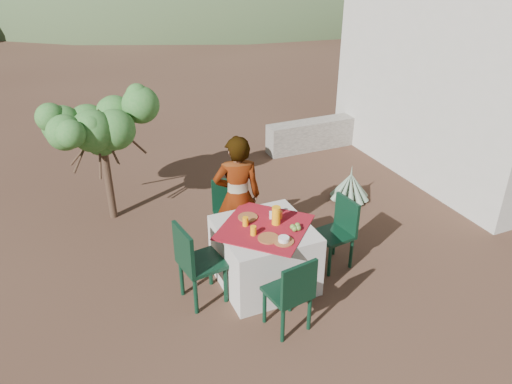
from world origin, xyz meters
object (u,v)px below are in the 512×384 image
table (264,255)px  guesthouse (487,78)px  chair_near (292,292)px  chair_far (229,209)px  juice_pitcher (276,215)px  person (238,197)px  chair_left (195,261)px  shrub_tree (104,131)px  chair_right (339,229)px  agave (350,187)px

table → guesthouse: 5.34m
chair_near → guesthouse: bearing=-161.1°
table → chair_far: (-0.07, 0.97, 0.11)m
table → juice_pitcher: size_ratio=5.97×
person → chair_near: bearing=102.7°
chair_left → shrub_tree: size_ratio=0.59×
table → chair_far: 0.98m
chair_left → guesthouse: guesthouse is taller
chair_far → chair_right: chair_right is taller
chair_right → juice_pitcher: 0.92m
agave → guesthouse: (2.87, 0.43, 1.28)m
table → guesthouse: size_ratio=0.31×
chair_far → shrub_tree: bearing=144.0°
person → shrub_tree: bearing=-37.2°
chair_far → agave: chair_far is taller
chair_near → chair_right: size_ratio=1.01×
chair_left → chair_right: size_ratio=1.10×
chair_near → person: 1.59m
person → shrub_tree: size_ratio=0.97×
chair_far → guesthouse: bearing=19.2°
juice_pitcher → person: bearing=105.9°
table → agave: bearing=32.9°
shrub_tree → chair_near: bearing=-68.2°
chair_near → guesthouse: guesthouse is taller
person → agave: size_ratio=2.50×
table → chair_right: (0.98, -0.02, 0.11)m
guesthouse → juice_pitcher: 5.12m
juice_pitcher → chair_near: bearing=-104.8°
chair_far → guesthouse: guesthouse is taller
agave → guesthouse: guesthouse is taller
chair_right → guesthouse: bearing=107.3°
agave → juice_pitcher: juice_pitcher is taller
table → chair_near: chair_near is taller
chair_near → chair_right: chair_near is taller
table → chair_left: chair_left is taller
chair_left → chair_near: bearing=-146.4°
guesthouse → chair_near: bearing=-152.4°
chair_right → person: person is taller
chair_left → person: size_ratio=0.61×
chair_right → agave: size_ratio=1.38×
person → agave: 2.27m
chair_far → guesthouse: 5.15m
table → chair_far: chair_far is taller
agave → juice_pitcher: bearing=-145.3°
chair_far → juice_pitcher: juice_pitcher is taller
table → chair_right: bearing=-1.3°
chair_left → guesthouse: 6.10m
table → chair_right: size_ratio=1.46×
table → chair_far: size_ratio=1.47×
table → chair_near: 0.87m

